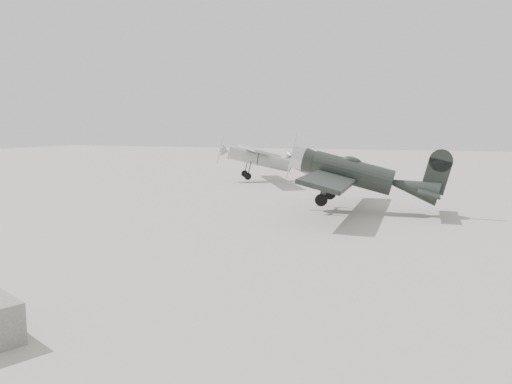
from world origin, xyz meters
TOP-DOWN VIEW (x-y plane):
  - ground at (0.00, 0.00)m, footprint 160.00×160.00m
  - lowwing_monoplane at (3.19, 5.28)m, footprint 8.01×11.14m
  - highwing_monoplane at (-6.58, 17.87)m, footprint 8.55×10.55m

SIDE VIEW (x-z plane):
  - ground at x=0.00m, z-range 0.00..0.00m
  - lowwing_monoplane at x=3.19m, z-range 0.10..3.71m
  - highwing_monoplane at x=-6.58m, z-range 0.40..3.55m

